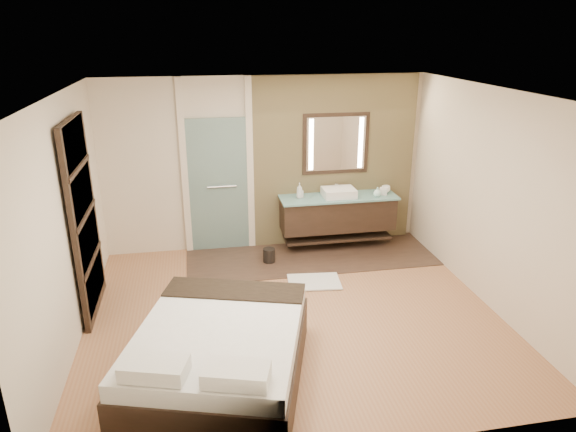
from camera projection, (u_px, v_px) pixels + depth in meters
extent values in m
plane|color=#9B6241|center=(293.00, 314.00, 6.40)|extent=(5.00, 5.00, 0.00)
cube|color=#34231C|center=(311.00, 257.00, 7.97)|extent=(3.80, 1.30, 0.01)
cube|color=tan|center=(334.00, 162.00, 8.16)|extent=(2.60, 0.08, 2.70)
cube|color=black|center=(338.00, 214.00, 8.16)|extent=(1.80, 0.50, 0.50)
cube|color=black|center=(337.00, 236.00, 8.29)|extent=(1.71, 0.45, 0.04)
cube|color=#84C9C6|center=(339.00, 197.00, 8.04)|extent=(1.85, 0.55, 0.03)
cube|color=white|center=(339.00, 192.00, 8.02)|extent=(0.50, 0.38, 0.13)
cylinder|color=silver|center=(336.00, 188.00, 8.18)|extent=(0.03, 0.03, 0.18)
cylinder|color=silver|center=(336.00, 184.00, 8.12)|extent=(0.02, 0.10, 0.02)
cube|color=black|center=(336.00, 144.00, 8.01)|extent=(1.06, 0.03, 0.96)
cube|color=white|center=(336.00, 144.00, 7.99)|extent=(0.94, 0.01, 0.84)
cube|color=#FFE3BF|center=(311.00, 145.00, 7.92)|extent=(0.07, 0.01, 0.80)
cube|color=#FFE3BF|center=(361.00, 143.00, 8.06)|extent=(0.07, 0.01, 0.80)
cube|color=#9EC8C0|center=(218.00, 186.00, 7.93)|extent=(0.90, 0.05, 2.10)
cylinder|color=silver|center=(222.00, 187.00, 7.90)|extent=(0.45, 0.03, 0.03)
cube|color=beige|center=(184.00, 169.00, 7.75)|extent=(0.10, 0.08, 2.70)
cube|color=beige|center=(250.00, 165.00, 7.92)|extent=(0.10, 0.08, 2.70)
cube|color=black|center=(84.00, 220.00, 6.12)|extent=(0.06, 1.20, 2.40)
cube|color=#F5E7CE|center=(95.00, 282.00, 6.41)|extent=(0.02, 1.06, 0.52)
cube|color=#F5E7CE|center=(88.00, 238.00, 6.20)|extent=(0.02, 1.06, 0.52)
cube|color=#F5E7CE|center=(82.00, 192.00, 6.00)|extent=(0.02, 1.06, 0.52)
cube|color=#F5E7CE|center=(74.00, 143.00, 5.80)|extent=(0.02, 1.06, 0.52)
cube|color=black|center=(220.00, 361.00, 5.13)|extent=(2.09, 2.35, 0.44)
cube|color=silver|center=(219.00, 335.00, 5.02)|extent=(2.03, 2.29, 0.18)
cube|color=black|center=(235.00, 291.00, 5.68)|extent=(1.60, 0.87, 0.04)
cube|color=silver|center=(155.00, 368.00, 4.26)|extent=(0.61, 0.44, 0.14)
cube|color=silver|center=(236.00, 374.00, 4.19)|extent=(0.61, 0.44, 0.14)
cube|color=silver|center=(314.00, 282.00, 7.16)|extent=(0.77, 0.57, 0.02)
cylinder|color=black|center=(269.00, 256.00, 7.76)|extent=(0.23, 0.23, 0.22)
cube|color=silver|center=(383.00, 191.00, 8.12)|extent=(0.16, 0.16, 0.10)
imported|color=silver|center=(300.00, 190.00, 7.93)|extent=(0.11, 0.11, 0.24)
imported|color=#B2B2B2|center=(300.00, 192.00, 7.96)|extent=(0.09, 0.09, 0.17)
imported|color=#C0F2E9|center=(377.00, 192.00, 8.02)|extent=(0.15, 0.15, 0.15)
imported|color=white|center=(386.00, 189.00, 8.22)|extent=(0.16, 0.16, 0.11)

